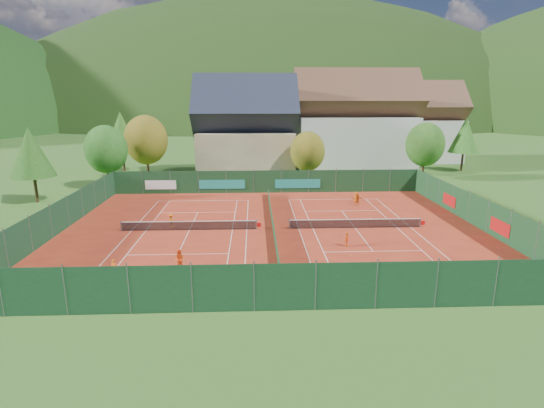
{
  "coord_description": "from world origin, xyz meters",
  "views": [
    {
      "loc": [
        -1.74,
        -38.94,
        12.4
      ],
      "look_at": [
        0.0,
        2.0,
        2.0
      ],
      "focal_mm": 28.0,
      "sensor_mm": 36.0,
      "label": 1
    }
  ],
  "objects_px": {
    "chalet": "(246,134)",
    "player_right_near": "(347,240)",
    "hotel_block_a": "(355,126)",
    "player_left_near": "(114,268)",
    "ball_hopper": "(456,276)",
    "player_right_far_b": "(357,199)",
    "player_left_mid": "(179,260)",
    "player_right_far_a": "(356,197)",
    "hotel_block_b": "(416,127)",
    "player_left_far": "(171,221)"
  },
  "relations": [
    {
      "from": "player_right_far_a",
      "to": "player_left_near",
      "type": "bearing_deg",
      "value": 56.33
    },
    {
      "from": "hotel_block_a",
      "to": "player_right_far_b",
      "type": "bearing_deg",
      "value": -101.83
    },
    {
      "from": "player_left_far",
      "to": "player_right_far_a",
      "type": "distance_m",
      "value": 22.43
    },
    {
      "from": "player_left_near",
      "to": "ball_hopper",
      "type": "bearing_deg",
      "value": -7.78
    },
    {
      "from": "player_left_near",
      "to": "player_right_far_b",
      "type": "bearing_deg",
      "value": 39.04
    },
    {
      "from": "hotel_block_a",
      "to": "ball_hopper",
      "type": "relative_size",
      "value": 27.0
    },
    {
      "from": "player_left_near",
      "to": "player_right_far_a",
      "type": "relative_size",
      "value": 0.95
    },
    {
      "from": "player_right_near",
      "to": "player_left_far",
      "type": "bearing_deg",
      "value": 96.59
    },
    {
      "from": "player_left_mid",
      "to": "player_right_far_b",
      "type": "relative_size",
      "value": 1.07
    },
    {
      "from": "hotel_block_a",
      "to": "player_left_near",
      "type": "xyz_separation_m",
      "value": [
        -27.78,
        -46.48,
        -6.77
      ]
    },
    {
      "from": "ball_hopper",
      "to": "player_right_far_b",
      "type": "distance_m",
      "value": 21.7
    },
    {
      "from": "chalet",
      "to": "hotel_block_a",
      "type": "height_order",
      "value": "hotel_block_a"
    },
    {
      "from": "player_right_far_a",
      "to": "hotel_block_b",
      "type": "bearing_deg",
      "value": -106.88
    },
    {
      "from": "ball_hopper",
      "to": "player_right_far_b",
      "type": "bearing_deg",
      "value": 94.16
    },
    {
      "from": "chalet",
      "to": "ball_hopper",
      "type": "distance_m",
      "value": 45.75
    },
    {
      "from": "hotel_block_b",
      "to": "player_left_mid",
      "type": "bearing_deg",
      "value": -124.88
    },
    {
      "from": "player_left_near",
      "to": "player_right_near",
      "type": "bearing_deg",
      "value": 14.63
    },
    {
      "from": "chalet",
      "to": "player_left_near",
      "type": "xyz_separation_m",
      "value": [
        -8.78,
        -40.48,
        -6.01
      ]
    },
    {
      "from": "player_left_far",
      "to": "player_left_near",
      "type": "bearing_deg",
      "value": 93.14
    },
    {
      "from": "hotel_block_a",
      "to": "player_left_near",
      "type": "distance_m",
      "value": 54.56
    },
    {
      "from": "chalet",
      "to": "player_right_near",
      "type": "xyz_separation_m",
      "value": [
        9.06,
        -35.12,
        -6.0
      ]
    },
    {
      "from": "ball_hopper",
      "to": "player_left_mid",
      "type": "relative_size",
      "value": 0.52
    },
    {
      "from": "player_left_mid",
      "to": "player_right_near",
      "type": "bearing_deg",
      "value": 43.76
    },
    {
      "from": "player_left_mid",
      "to": "player_left_far",
      "type": "xyz_separation_m",
      "value": [
        -2.55,
        10.35,
        -0.05
      ]
    },
    {
      "from": "player_right_near",
      "to": "player_left_near",
      "type": "bearing_deg",
      "value": 133.82
    },
    {
      "from": "ball_hopper",
      "to": "hotel_block_b",
      "type": "bearing_deg",
      "value": 72.32
    },
    {
      "from": "player_left_mid",
      "to": "hotel_block_a",
      "type": "bearing_deg",
      "value": 88.45
    },
    {
      "from": "player_left_far",
      "to": "player_right_far_b",
      "type": "xyz_separation_m",
      "value": [
        20.16,
        7.97,
        -0.0
      ]
    },
    {
      "from": "hotel_block_b",
      "to": "player_right_far_b",
      "type": "relative_size",
      "value": 12.03
    },
    {
      "from": "hotel_block_a",
      "to": "player_right_near",
      "type": "xyz_separation_m",
      "value": [
        -9.94,
        -41.12,
        -6.76
      ]
    },
    {
      "from": "hotel_block_b",
      "to": "player_left_far",
      "type": "distance_m",
      "value": 59.05
    },
    {
      "from": "hotel_block_b",
      "to": "player_left_near",
      "type": "height_order",
      "value": "hotel_block_b"
    },
    {
      "from": "player_right_far_b",
      "to": "player_left_near",
      "type": "bearing_deg",
      "value": 42.51
    },
    {
      "from": "ball_hopper",
      "to": "player_left_mid",
      "type": "xyz_separation_m",
      "value": [
        -19.18,
        3.32,
        0.21
      ]
    },
    {
      "from": "chalet",
      "to": "player_right_far_a",
      "type": "height_order",
      "value": "chalet"
    },
    {
      "from": "hotel_block_a",
      "to": "player_right_near",
      "type": "height_order",
      "value": "hotel_block_a"
    },
    {
      "from": "chalet",
      "to": "player_right_near",
      "type": "bearing_deg",
      "value": -75.54
    },
    {
      "from": "player_right_near",
      "to": "player_left_mid",
      "type": "bearing_deg",
      "value": 135.32
    },
    {
      "from": "ball_hopper",
      "to": "player_right_far_b",
      "type": "relative_size",
      "value": 0.56
    },
    {
      "from": "player_left_far",
      "to": "player_right_near",
      "type": "height_order",
      "value": "player_left_far"
    },
    {
      "from": "hotel_block_b",
      "to": "ball_hopper",
      "type": "height_order",
      "value": "hotel_block_b"
    },
    {
      "from": "hotel_block_a",
      "to": "player_left_mid",
      "type": "relative_size",
      "value": 14.05
    },
    {
      "from": "chalet",
      "to": "player_right_far_b",
      "type": "bearing_deg",
      "value": -57.88
    },
    {
      "from": "hotel_block_a",
      "to": "ball_hopper",
      "type": "distance_m",
      "value": 49.48
    },
    {
      "from": "chalet",
      "to": "hotel_block_b",
      "type": "distance_m",
      "value": 35.85
    },
    {
      "from": "player_right_far_b",
      "to": "chalet",
      "type": "bearing_deg",
      "value": -56.5
    },
    {
      "from": "player_right_far_a",
      "to": "player_right_near",
      "type": "bearing_deg",
      "value": 87.3
    },
    {
      "from": "ball_hopper",
      "to": "player_left_mid",
      "type": "distance_m",
      "value": 19.47
    },
    {
      "from": "player_right_near",
      "to": "player_right_far_a",
      "type": "relative_size",
      "value": 0.96
    },
    {
      "from": "ball_hopper",
      "to": "chalet",
      "type": "bearing_deg",
      "value": 109.16
    }
  ]
}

